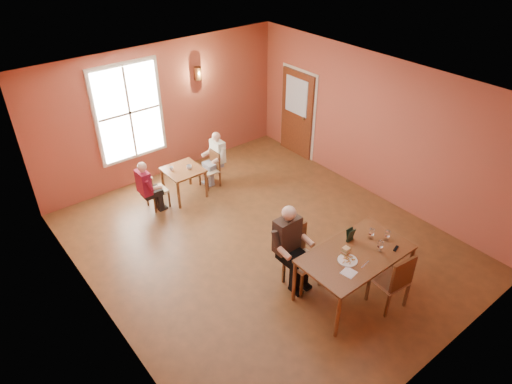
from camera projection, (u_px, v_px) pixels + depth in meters
ground at (263, 243)px, 8.63m from camera, size 6.00×7.00×0.01m
wall_back at (163, 111)px, 10.09m from camera, size 6.00×0.04×3.00m
wall_front at (447, 291)px, 5.52m from camera, size 6.00×0.04×3.00m
wall_left at (94, 245)px, 6.24m from camera, size 0.04×7.00×3.00m
wall_right at (376, 128)px, 9.37m from camera, size 0.04×7.00×3.00m
ceiling at (264, 91)px, 6.98m from camera, size 6.00×7.00×0.04m
window at (129, 113)px, 9.53m from camera, size 1.36×0.10×1.96m
door at (296, 114)px, 11.09m from camera, size 0.12×1.04×2.10m
wall_sconce at (198, 73)px, 10.12m from camera, size 0.16×0.16×0.28m
main_table at (353, 273)px, 7.33m from camera, size 1.79×1.01×0.84m
chair_diner_main at (303, 259)px, 7.43m from camera, size 0.48×0.48×1.08m
diner_main at (305, 252)px, 7.31m from camera, size 0.57×0.57×1.43m
chair_empty at (390, 279)px, 7.08m from camera, size 0.51×0.51×1.05m
plate_food at (348, 260)px, 6.94m from camera, size 0.40×0.40×0.04m
sandwich at (346, 252)px, 7.03m from camera, size 0.11×0.11×0.13m
goblet_a at (372, 233)px, 7.35m from camera, size 0.09×0.09×0.21m
goblet_b at (387, 235)px, 7.32m from camera, size 0.10×0.10×0.20m
goblet_c at (380, 246)px, 7.08m from camera, size 0.11×0.11×0.21m
menu_stand at (350, 235)px, 7.30m from camera, size 0.14×0.07×0.23m
knife at (365, 264)px, 6.89m from camera, size 0.22×0.05×0.00m
napkin at (349, 273)px, 6.73m from camera, size 0.23×0.23×0.01m
sunglasses at (396, 248)px, 7.19m from camera, size 0.15×0.08×0.02m
second_table at (184, 183)px, 9.81m from camera, size 0.75×0.75×0.67m
chair_diner_white at (209, 170)px, 10.10m from camera, size 0.36×0.36×0.82m
diner_white at (210, 163)px, 10.02m from camera, size 0.47×0.47×1.17m
chair_diner_maroon at (157, 189)px, 9.42m from camera, size 0.37×0.37×0.83m
diner_maroon at (155, 184)px, 9.32m from camera, size 0.46×0.46×1.15m
cup_a at (189, 167)px, 9.61m from camera, size 0.14×0.14×0.09m
cup_b at (171, 169)px, 9.56m from camera, size 0.09×0.09×0.08m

